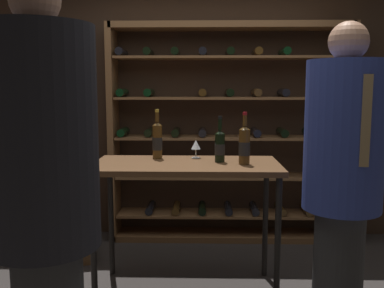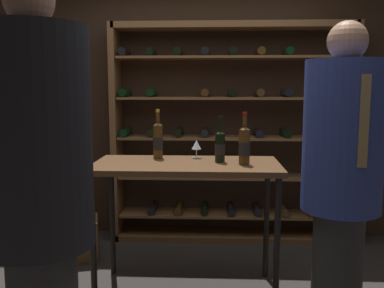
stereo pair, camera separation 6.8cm
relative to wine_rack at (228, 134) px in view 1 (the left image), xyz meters
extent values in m
cube|color=#3D2B1E|center=(-0.29, 0.21, 0.26)|extent=(5.93, 0.10, 2.68)
cube|color=brown|center=(-1.15, 0.00, 0.00)|extent=(0.06, 0.32, 2.15)
cube|color=brown|center=(1.16, 0.00, 0.00)|extent=(0.06, 0.32, 2.15)
cube|color=brown|center=(0.00, 0.00, 1.04)|extent=(2.31, 0.32, 0.06)
cube|color=brown|center=(0.00, 0.00, -1.05)|extent=(2.31, 0.32, 0.06)
cube|color=brown|center=(0.00, 0.00, -0.82)|extent=(2.23, 0.32, 0.02)
cylinder|color=black|center=(-0.79, 0.00, -0.76)|extent=(0.08, 0.30, 0.08)
cylinder|color=#4C3314|center=(-0.52, 0.00, -0.76)|extent=(0.08, 0.30, 0.08)
cylinder|color=black|center=(-0.26, 0.00, -0.76)|extent=(0.08, 0.30, 0.08)
cylinder|color=black|center=(0.00, 0.00, -0.76)|extent=(0.08, 0.30, 0.08)
cylinder|color=black|center=(0.27, 0.00, -0.76)|extent=(0.08, 0.30, 0.08)
cylinder|color=#4C3314|center=(0.53, 0.00, -0.76)|extent=(0.08, 0.30, 0.08)
cylinder|color=#4C3314|center=(0.80, 0.00, -0.76)|extent=(0.08, 0.30, 0.08)
cube|color=brown|center=(0.00, 0.00, -0.43)|extent=(2.23, 0.32, 0.02)
cylinder|color=black|center=(-0.79, 0.00, -0.37)|extent=(0.08, 0.30, 0.08)
cylinder|color=#4C3314|center=(-0.26, 0.00, -0.37)|extent=(0.08, 0.30, 0.08)
cylinder|color=black|center=(0.00, 0.00, -0.37)|extent=(0.08, 0.30, 0.08)
cylinder|color=black|center=(0.27, 0.00, -0.37)|extent=(0.08, 0.30, 0.08)
cylinder|color=black|center=(1.06, 0.00, -0.37)|extent=(0.08, 0.30, 0.08)
cube|color=brown|center=(0.00, 0.00, -0.04)|extent=(2.23, 0.32, 0.02)
cylinder|color=black|center=(-1.05, 0.00, 0.02)|extent=(0.08, 0.30, 0.08)
cylinder|color=black|center=(-0.79, 0.00, 0.02)|extent=(0.08, 0.30, 0.08)
cylinder|color=black|center=(-0.52, 0.00, 0.02)|extent=(0.08, 0.30, 0.08)
cylinder|color=black|center=(-0.26, 0.00, 0.02)|extent=(0.08, 0.30, 0.08)
cylinder|color=black|center=(0.27, 0.00, 0.02)|extent=(0.08, 0.30, 0.08)
cylinder|color=black|center=(0.53, 0.00, 0.02)|extent=(0.08, 0.30, 0.08)
cylinder|color=black|center=(0.80, 0.00, 0.02)|extent=(0.08, 0.30, 0.08)
cylinder|color=#4C3314|center=(1.06, 0.00, 0.02)|extent=(0.08, 0.30, 0.08)
cube|color=brown|center=(0.00, 0.00, 0.35)|extent=(2.23, 0.32, 0.02)
cylinder|color=black|center=(-1.05, 0.00, 0.41)|extent=(0.08, 0.30, 0.08)
cylinder|color=black|center=(-0.79, 0.00, 0.41)|extent=(0.08, 0.30, 0.08)
cylinder|color=#4C3314|center=(-0.26, 0.00, 0.41)|extent=(0.08, 0.30, 0.08)
cylinder|color=black|center=(0.00, 0.00, 0.41)|extent=(0.08, 0.30, 0.08)
cylinder|color=#4C3314|center=(0.27, 0.00, 0.41)|extent=(0.08, 0.30, 0.08)
cylinder|color=black|center=(0.53, 0.00, 0.41)|extent=(0.08, 0.30, 0.08)
cylinder|color=#4C3314|center=(1.06, 0.00, 0.41)|extent=(0.08, 0.30, 0.08)
cube|color=brown|center=(0.00, 0.00, 0.74)|extent=(2.23, 0.32, 0.02)
cylinder|color=black|center=(-1.05, 0.00, 0.80)|extent=(0.08, 0.30, 0.08)
cylinder|color=black|center=(-0.79, 0.00, 0.80)|extent=(0.08, 0.30, 0.08)
cylinder|color=black|center=(-0.52, 0.00, 0.80)|extent=(0.08, 0.30, 0.08)
cylinder|color=black|center=(-0.26, 0.00, 0.80)|extent=(0.08, 0.30, 0.08)
cylinder|color=black|center=(0.00, 0.00, 0.80)|extent=(0.08, 0.30, 0.08)
cylinder|color=#4C3314|center=(0.27, 0.00, 0.80)|extent=(0.08, 0.30, 0.08)
cylinder|color=black|center=(0.53, 0.00, 0.80)|extent=(0.08, 0.30, 0.08)
cylinder|color=black|center=(1.06, 0.00, 0.80)|extent=(0.08, 0.30, 0.08)
cube|color=brown|center=(-0.38, -1.15, -0.11)|extent=(1.36, 0.67, 0.04)
cylinder|color=black|center=(-1.01, -1.43, -0.61)|extent=(0.04, 0.04, 0.95)
cylinder|color=black|center=(0.25, -1.43, -0.61)|extent=(0.04, 0.04, 0.95)
cylinder|color=black|center=(-1.01, -0.86, -0.61)|extent=(0.04, 0.04, 0.95)
cylinder|color=black|center=(0.25, -0.86, -0.61)|extent=(0.04, 0.04, 0.95)
cylinder|color=black|center=(-0.93, -2.47, 0.25)|extent=(0.47, 0.47, 0.93)
sphere|color=#AD7A5B|center=(-0.93, -2.47, 0.80)|extent=(0.21, 0.21, 0.21)
cube|color=olive|center=(-0.89, -2.24, 0.36)|extent=(0.05, 0.02, 0.52)
cylinder|color=#2D2D2D|center=(0.58, -1.71, -0.67)|extent=(0.30, 0.30, 0.81)
cylinder|color=#2D3D8C|center=(0.58, -1.71, 0.17)|extent=(0.46, 0.46, 0.88)
sphere|color=#AD7A5B|center=(0.58, -1.71, 0.72)|extent=(0.23, 0.23, 0.23)
cube|color=olive|center=(0.61, -1.94, 0.28)|extent=(0.05, 0.02, 0.49)
cube|color=brown|center=(-1.45, -0.59, -0.90)|extent=(0.55, 0.45, 0.37)
cylinder|color=#4C3314|center=(0.04, -1.20, 0.03)|extent=(0.08, 0.08, 0.25)
cone|color=#4C3314|center=(0.04, -1.20, 0.17)|extent=(0.08, 0.08, 0.03)
cylinder|color=#4C3314|center=(0.04, -1.20, 0.22)|extent=(0.03, 0.03, 0.08)
cylinder|color=maroon|center=(0.04, -1.20, 0.27)|extent=(0.03, 0.03, 0.02)
cylinder|color=black|center=(0.04, -1.20, 0.02)|extent=(0.08, 0.08, 0.10)
cylinder|color=#4C3314|center=(-0.61, -0.96, 0.04)|extent=(0.07, 0.07, 0.26)
cone|color=#4C3314|center=(-0.61, -0.96, 0.18)|extent=(0.07, 0.07, 0.03)
cylinder|color=#4C3314|center=(-0.61, -0.96, 0.23)|extent=(0.03, 0.03, 0.08)
cylinder|color=#B7932D|center=(-0.61, -0.96, 0.28)|extent=(0.03, 0.03, 0.02)
cylinder|color=black|center=(-0.61, -0.96, 0.03)|extent=(0.08, 0.08, 0.10)
cylinder|color=black|center=(-0.13, -1.10, 0.01)|extent=(0.07, 0.07, 0.21)
cone|color=black|center=(-0.13, -1.10, 0.13)|extent=(0.07, 0.07, 0.03)
cylinder|color=black|center=(-0.13, -1.10, 0.19)|extent=(0.03, 0.03, 0.08)
cylinder|color=black|center=(-0.13, -1.10, 0.24)|extent=(0.03, 0.03, 0.02)
cylinder|color=black|center=(-0.13, -1.10, 0.00)|extent=(0.08, 0.08, 0.08)
cylinder|color=silver|center=(-0.31, -0.94, -0.09)|extent=(0.07, 0.07, 0.00)
cylinder|color=silver|center=(-0.31, -0.94, -0.05)|extent=(0.01, 0.01, 0.07)
cone|color=silver|center=(-0.31, -0.94, 0.02)|extent=(0.07, 0.07, 0.07)
cylinder|color=#590A14|center=(-0.31, -0.94, 0.00)|extent=(0.04, 0.04, 0.02)
camera|label=1|loc=(-0.26, -4.21, 0.46)|focal=39.82mm
camera|label=2|loc=(-0.19, -4.21, 0.46)|focal=39.82mm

